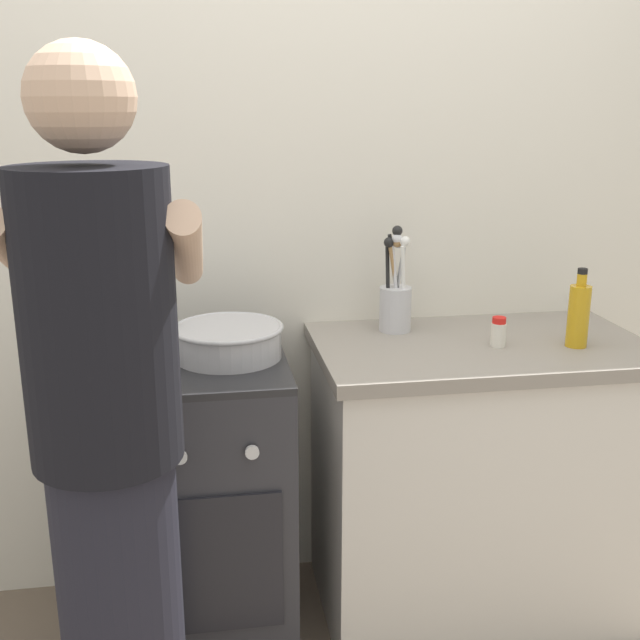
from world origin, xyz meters
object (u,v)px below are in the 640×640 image
oil_bottle (579,314)px  person (111,473)px  stove_range (186,501)px  pot (127,338)px  spice_bottle (498,332)px  utensil_crock (396,299)px  mixing_bowl (228,340)px

oil_bottle → person: 1.40m
stove_range → pot: (-0.14, 0.01, 0.51)m
spice_bottle → person: (-1.06, -0.57, -0.08)m
pot → utensil_crock: (0.81, 0.15, 0.04)m
utensil_crock → spice_bottle: (0.26, -0.21, -0.06)m
spice_bottle → person: size_ratio=0.05×
stove_range → utensil_crock: (0.67, 0.16, 0.55)m
oil_bottle → stove_range: bearing=176.0°
pot → stove_range: bearing=-4.8°
utensil_crock → oil_bottle: utensil_crock is taller
mixing_bowl → person: person is taller
stove_range → pot: 0.53m
oil_bottle → pot: bearing=175.9°
mixing_bowl → spice_bottle: mixing_bowl is taller
utensil_crock → oil_bottle: (0.49, -0.24, -0.01)m
person → stove_range: bearing=78.2°
mixing_bowl → utensil_crock: 0.56m
mixing_bowl → utensil_crock: utensil_crock is taller
pot → utensil_crock: 0.83m
stove_range → spice_bottle: 1.05m
stove_range → person: size_ratio=0.53×
utensil_crock → spice_bottle: utensil_crock is taller
utensil_crock → person: person is taller
pot → oil_bottle: (1.30, -0.09, 0.04)m
mixing_bowl → spice_bottle: (0.79, -0.02, -0.01)m
stove_range → oil_bottle: oil_bottle is taller
spice_bottle → pot: bearing=177.1°
utensil_crock → oil_bottle: bearing=-26.7°
mixing_bowl → oil_bottle: bearing=-3.4°
pot → person: person is taller
utensil_crock → oil_bottle: size_ratio=1.42×
stove_range → mixing_bowl: size_ratio=2.88×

